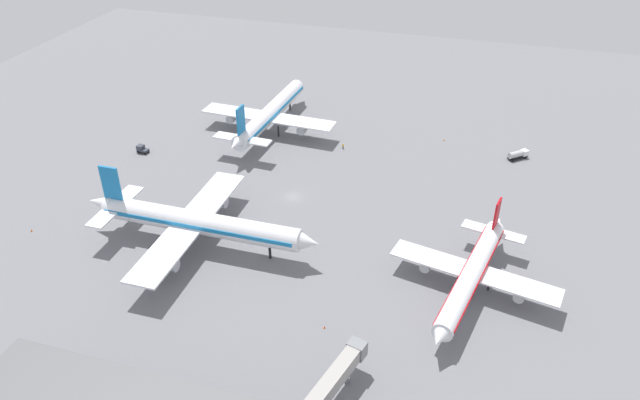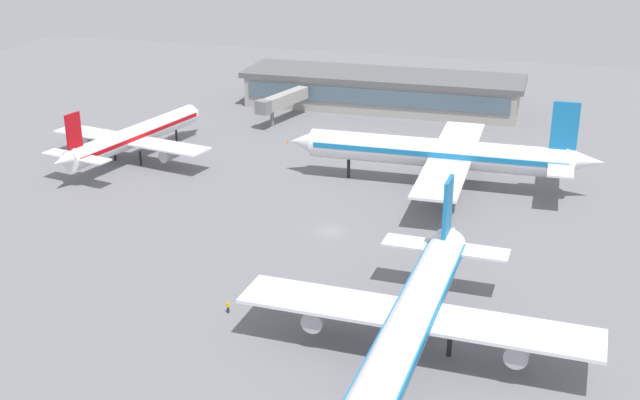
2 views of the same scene
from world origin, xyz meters
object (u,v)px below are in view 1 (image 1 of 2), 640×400
object	(u,v)px
safety_cone_near_gate	(444,140)
safety_cone_far_side	(325,327)
fuel_truck	(518,154)
safety_cone_mid_apron	(31,230)
airplane_at_gate	(270,113)
ground_crew_worker	(343,146)
airplane_taxiing	(472,274)
airplane_distant	(197,222)
baggage_tug	(142,149)

from	to	relation	value
safety_cone_near_gate	safety_cone_far_side	bearing A→B (deg)	-98.16
fuel_truck	safety_cone_mid_apron	xyz separation A→B (m)	(-110.23, -70.77, -1.09)
airplane_at_gate	ground_crew_worker	distance (m)	26.00
ground_crew_worker	safety_cone_far_side	size ratio (longest dim) A/B	2.78
airplane_taxiing	safety_cone_mid_apron	bearing A→B (deg)	-73.66
airplane_distant	safety_cone_mid_apron	bearing A→B (deg)	-170.74
fuel_truck	safety_cone_near_gate	distance (m)	22.39
baggage_tug	ground_crew_worker	distance (m)	59.17
safety_cone_near_gate	airplane_at_gate	bearing A→B (deg)	-170.82
airplane_at_gate	safety_cone_far_side	bearing A→B (deg)	-149.59
ground_crew_worker	safety_cone_far_side	bearing A→B (deg)	-147.38
ground_crew_worker	safety_cone_mid_apron	xyz separation A→B (m)	(-60.41, -62.12, -0.55)
fuel_truck	ground_crew_worker	size ratio (longest dim) A/B	3.57
airplane_at_gate	airplane_distant	xyz separation A→B (m)	(5.40, -60.56, 0.42)
fuel_truck	safety_cone_near_gate	xyz separation A→B (m)	(-21.74, 5.24, -1.09)
fuel_truck	safety_cone_near_gate	world-z (taller)	fuel_truck
airplane_at_gate	airplane_taxiing	xyz separation A→B (m)	(66.57, -59.21, -0.99)
airplane_at_gate	airplane_taxiing	distance (m)	89.10
airplane_at_gate	airplane_taxiing	world-z (taller)	airplane_at_gate
airplane_taxiing	airplane_distant	bearing A→B (deg)	-77.00
fuel_truck	safety_cone_far_side	bearing A→B (deg)	-154.54
airplane_distant	safety_cone_near_gate	bearing A→B (deg)	55.15
airplane_distant	airplane_at_gate	bearing A→B (deg)	94.81
airplane_distant	baggage_tug	bearing A→B (deg)	135.04
airplane_taxiing	safety_cone_near_gate	bearing A→B (deg)	-156.96
baggage_tug	safety_cone_mid_apron	world-z (taller)	baggage_tug
fuel_truck	safety_cone_near_gate	bearing A→B (deg)	124.70
safety_cone_far_side	airplane_distant	bearing A→B (deg)	153.63
airplane_at_gate	safety_cone_near_gate	xyz separation A→B (m)	(53.02, 8.57, -5.58)
safety_cone_mid_apron	safety_cone_far_side	distance (m)	76.80
safety_cone_near_gate	safety_cone_far_side	distance (m)	87.47
safety_cone_mid_apron	safety_cone_far_side	size ratio (longest dim) A/B	1.00
airplane_at_gate	ground_crew_worker	world-z (taller)	airplane_at_gate
airplane_taxiing	fuel_truck	world-z (taller)	airplane_taxiing
safety_cone_near_gate	safety_cone_mid_apron	size ratio (longest dim) A/B	1.00
airplane_distant	safety_cone_far_side	bearing A→B (deg)	-26.65
airplane_at_gate	airplane_taxiing	size ratio (longest dim) A/B	1.21
airplane_at_gate	safety_cone_mid_apron	xyz separation A→B (m)	(-35.46, -67.43, -5.58)
airplane_at_gate	safety_cone_mid_apron	distance (m)	76.39
baggage_tug	safety_cone_far_side	size ratio (longest dim) A/B	5.64
airplane_at_gate	airplane_distant	size ratio (longest dim) A/B	0.94
airplane_distant	ground_crew_worker	distance (m)	58.86
fuel_truck	safety_cone_mid_apron	bearing A→B (deg)	170.94
safety_cone_near_gate	safety_cone_far_side	xyz separation A→B (m)	(-12.41, -86.59, 0.00)
fuel_truck	airplane_distant	bearing A→B (deg)	-179.11
airplane_at_gate	fuel_truck	xyz separation A→B (m)	(74.77, 3.34, -4.49)
safety_cone_near_gate	safety_cone_far_side	world-z (taller)	same
ground_crew_worker	safety_cone_mid_apron	size ratio (longest dim) A/B	2.78
airplane_at_gate	safety_cone_near_gate	bearing A→B (deg)	-77.91
fuel_truck	safety_cone_mid_apron	size ratio (longest dim) A/B	9.94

